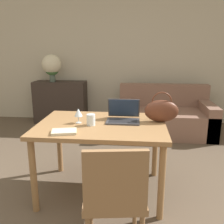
{
  "coord_description": "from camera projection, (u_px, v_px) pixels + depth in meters",
  "views": [
    {
      "loc": [
        0.39,
        -1.66,
        1.49
      ],
      "look_at": [
        0.16,
        0.68,
        0.87
      ],
      "focal_mm": 40.0,
      "sensor_mm": 36.0,
      "label": 1
    }
  ],
  "objects": [
    {
      "name": "laptop",
      "position": [
        123.0,
        115.0,
        2.56
      ],
      "size": [
        0.33,
        0.29,
        0.22
      ],
      "color": "#38383D",
      "rests_on": "dining_table"
    },
    {
      "name": "dining_table",
      "position": [
        102.0,
        132.0,
        2.5
      ],
      "size": [
        1.26,
        0.9,
        0.75
      ],
      "color": "olive",
      "rests_on": "ground_plane"
    },
    {
      "name": "wine_glass",
      "position": [
        78.0,
        113.0,
        2.46
      ],
      "size": [
        0.08,
        0.08,
        0.15
      ],
      "color": "silver",
      "rests_on": "dining_table"
    },
    {
      "name": "wall_back",
      "position": [
        117.0,
        54.0,
        4.92
      ],
      "size": [
        10.0,
        0.06,
        2.7
      ],
      "color": "#BCB29E",
      "rests_on": "ground_plane"
    },
    {
      "name": "book",
      "position": [
        64.0,
        132.0,
        2.2
      ],
      "size": [
        0.24,
        0.19,
        0.02
      ],
      "rotation": [
        0.0,
        0.0,
        0.22
      ],
      "color": "beige",
      "rests_on": "dining_table"
    },
    {
      "name": "drinking_glass",
      "position": [
        91.0,
        120.0,
        2.41
      ],
      "size": [
        0.08,
        0.08,
        0.11
      ],
      "color": "silver",
      "rests_on": "dining_table"
    },
    {
      "name": "handbag",
      "position": [
        161.0,
        111.0,
        2.5
      ],
      "size": [
        0.34,
        0.12,
        0.31
      ],
      "color": "#592D1E",
      "rests_on": "dining_table"
    },
    {
      "name": "chair",
      "position": [
        114.0,
        194.0,
        1.75
      ],
      "size": [
        0.5,
        0.5,
        0.87
      ],
      "rotation": [
        0.0,
        0.0,
        0.14
      ],
      "color": "olive",
      "rests_on": "ground_plane"
    },
    {
      "name": "flower_vase",
      "position": [
        52.0,
        66.0,
        4.78
      ],
      "size": [
        0.37,
        0.37,
        0.52
      ],
      "color": "#47564C",
      "rests_on": "sideboard"
    },
    {
      "name": "sideboard",
      "position": [
        61.0,
        102.0,
        5.0
      ],
      "size": [
        1.02,
        0.4,
        0.83
      ],
      "color": "#332823",
      "rests_on": "ground_plane"
    },
    {
      "name": "couch",
      "position": [
        164.0,
        117.0,
        4.42
      ],
      "size": [
        1.62,
        0.95,
        0.82
      ],
      "color": "#7F5B4C",
      "rests_on": "ground_plane"
    }
  ]
}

